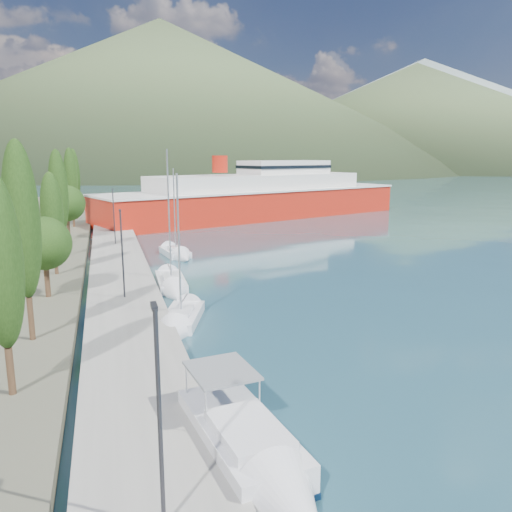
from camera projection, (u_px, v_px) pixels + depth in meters
name	position (u px, v px, depth m)	size (l,w,h in m)	color
ground	(141.00, 195.00, 135.01)	(1400.00, 1400.00, 0.00)	#244C5A
quay	(120.00, 270.00, 44.25)	(5.00, 88.00, 0.80)	gray
hills_far	(221.00, 101.00, 626.85)	(1480.00, 900.00, 180.00)	gray
hills_near	(242.00, 105.00, 390.04)	(1010.00, 520.00, 115.00)	#445632
tree_row	(59.00, 204.00, 47.65)	(4.19, 62.62, 10.80)	#47301E
lamp_posts	(122.00, 251.00, 33.74)	(0.15, 45.64, 6.06)	#2D2D33
motor_cruiser	(258.00, 467.00, 16.11)	(3.74, 9.26, 3.32)	black
sailboat_near	(177.00, 327.00, 30.09)	(4.38, 7.41, 10.22)	silver
sailboat_mid	(173.00, 288.00, 38.82)	(2.44, 8.24, 11.76)	silver
sailboat_far	(180.00, 255.00, 51.53)	(3.17, 7.04, 9.98)	silver
ferry	(259.00, 198.00, 84.49)	(56.01, 29.40, 10.98)	red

